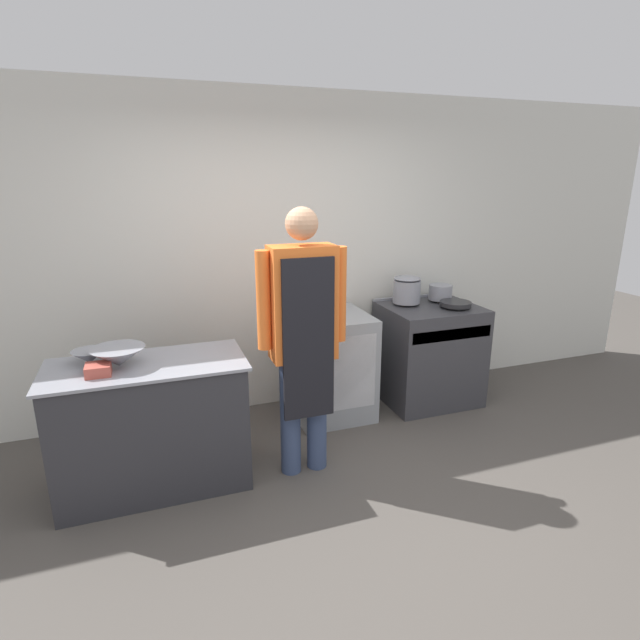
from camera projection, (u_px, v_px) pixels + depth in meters
name	position (u px, v px, depth m)	size (l,w,h in m)	color
ground_plane	(363.00, 533.00, 2.93)	(14.00, 14.00, 0.00)	#4C4742
wall_back	(275.00, 256.00, 4.28)	(8.00, 0.05, 2.70)	silver
prep_counter	(152.00, 425.00, 3.28)	(1.24, 0.61, 0.87)	#2D2D33
stove	(428.00, 353.00, 4.57)	(0.83, 0.70, 0.92)	#38383D
fridge_unit	(330.00, 365.00, 4.30)	(0.64, 0.68, 0.90)	#93999E
person_cook	(303.00, 329.00, 3.28)	(0.61, 0.24, 1.84)	#38476B
mixing_bowl	(118.00, 357.00, 3.11)	(0.33, 0.33, 0.12)	gray
small_bowl	(89.00, 357.00, 3.16)	(0.22, 0.22, 0.08)	gray
plastic_tub	(98.00, 370.00, 2.97)	(0.14, 0.14, 0.07)	#B24C3F
stock_pot	(407.00, 289.00, 4.46)	(0.24, 0.24, 0.24)	gray
saute_pan	(455.00, 304.00, 4.38)	(0.27, 0.27, 0.04)	#262628
sauce_pot	(440.00, 292.00, 4.59)	(0.21, 0.21, 0.14)	gray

